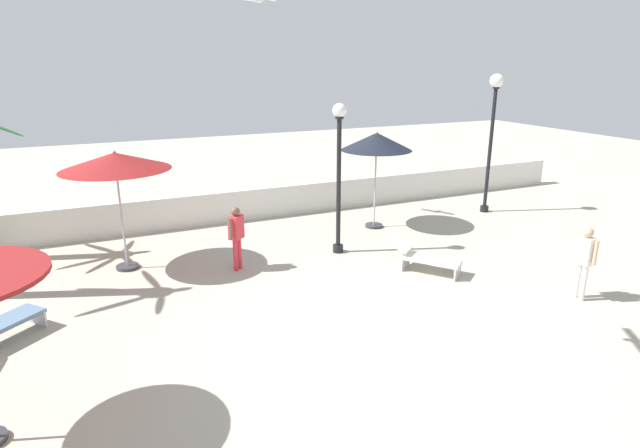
% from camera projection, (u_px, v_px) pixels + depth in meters
% --- Properties ---
extents(ground_plane, '(56.00, 56.00, 0.00)m').
position_uv_depth(ground_plane, '(386.00, 340.00, 9.72)').
color(ground_plane, '#B2A893').
extents(boundary_wall, '(25.20, 0.30, 1.00)m').
position_uv_depth(boundary_wall, '(250.00, 204.00, 16.95)').
color(boundary_wall, silver).
rests_on(boundary_wall, ground_plane).
extents(patio_umbrella_1, '(2.55, 2.55, 2.95)m').
position_uv_depth(patio_umbrella_1, '(115.00, 162.00, 12.25)').
color(patio_umbrella_1, '#333338').
rests_on(patio_umbrella_1, ground_plane).
extents(patio_umbrella_2, '(2.12, 2.12, 2.95)m').
position_uv_depth(patio_umbrella_2, '(376.00, 142.00, 15.49)').
color(patio_umbrella_2, '#333338').
rests_on(patio_umbrella_2, ground_plane).
extents(lamp_post_0, '(0.36, 0.36, 3.94)m').
position_uv_depth(lamp_post_0, '(339.00, 165.00, 13.44)').
color(lamp_post_0, black).
rests_on(lamp_post_0, ground_plane).
extents(lamp_post_1, '(0.44, 0.44, 4.54)m').
position_uv_depth(lamp_post_1, '(493.00, 120.00, 17.00)').
color(lamp_post_1, black).
rests_on(lamp_post_1, ground_plane).
extents(lounge_chair_0, '(1.56, 1.81, 0.82)m').
position_uv_depth(lounge_chair_0, '(422.00, 256.00, 12.75)').
color(lounge_chair_0, '#B7B7BC').
rests_on(lounge_chair_0, ground_plane).
extents(guest_0, '(0.44, 0.42, 1.60)m').
position_uv_depth(guest_0, '(236.00, 232.00, 12.69)').
color(guest_0, '#D8333F').
rests_on(guest_0, ground_plane).
extents(guest_1, '(0.25, 0.56, 1.63)m').
position_uv_depth(guest_1, '(584.00, 256.00, 11.09)').
color(guest_1, silver).
rests_on(guest_1, ground_plane).
extents(seagull_0, '(0.83, 1.14, 0.17)m').
position_uv_depth(seagull_0, '(259.00, 0.00, 15.33)').
color(seagull_0, white).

